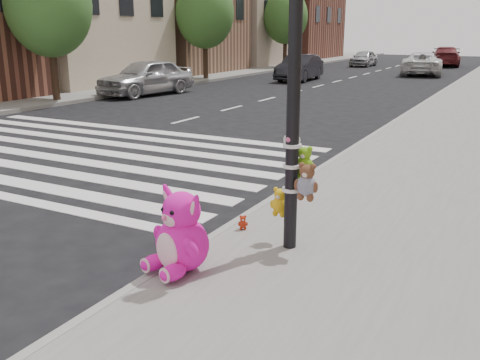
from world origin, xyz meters
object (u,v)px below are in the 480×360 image
Objects in this scene: pink_bunny at (180,237)px; red_teddy at (243,222)px; car_silver_far at (146,77)px; car_white_near at (422,64)px; signal_pole at (296,121)px; car_dark_far at (300,68)px.

pink_bunny is 1.51m from red_teddy.
car_silver_far is at bearing 101.33° from red_teddy.
car_white_near is at bearing 64.85° from red_teddy.
signal_pole is at bearing 88.94° from car_white_near.
car_dark_far is at bearing 45.68° from car_white_near.
red_teddy is 0.04× the size of car_white_near.
pink_bunny is 18.38m from car_silver_far.
signal_pole is at bearing 73.19° from pink_bunny.
red_teddy is 17.27m from car_silver_far.
car_silver_far is at bearing -112.72° from car_dark_far.
signal_pole is 1.72m from red_teddy.
car_dark_far reaches higher than red_teddy.
signal_pole is 19.60× the size of red_teddy.
car_silver_far is 18.94m from car_white_near.
car_white_near is (8.62, 16.87, -0.07)m from car_silver_far.
signal_pole is 30.14m from car_white_near.
car_dark_far is (-8.29, 23.81, 0.17)m from pink_bunny.
car_dark_far is at bearing 126.29° from pink_bunny.
pink_bunny is 4.83× the size of red_teddy.
pink_bunny is 0.23× the size of car_dark_far.
car_white_near is (5.32, 7.32, -0.00)m from car_dark_far.
signal_pole is at bearing -46.58° from red_teddy.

